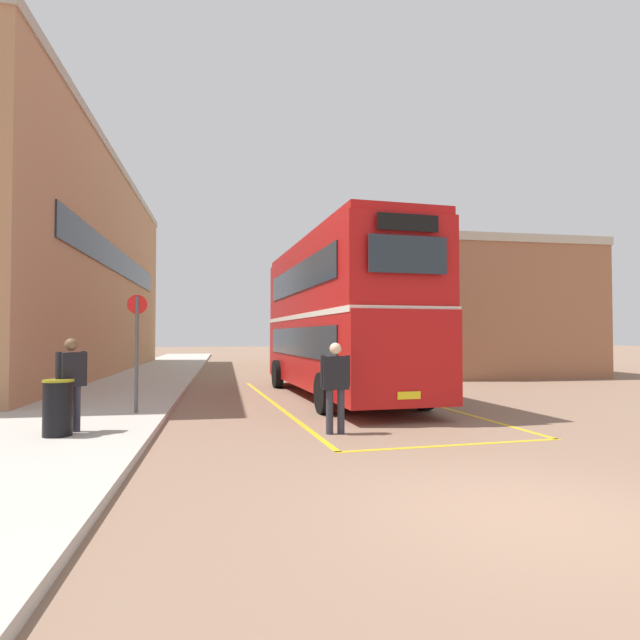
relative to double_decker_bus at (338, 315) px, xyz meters
The scene contains 11 objects.
ground_plane 4.57m from the double_decker_bus, 92.93° to the left, with size 135.60×135.60×0.00m, color #846651.
sidewalk_left 9.45m from the double_decker_bus, 137.15° to the left, with size 4.00×57.60×0.14m, color #B2ADA3.
brick_building_left 15.11m from the double_decker_bus, 136.70° to the left, with size 5.23×25.71×9.99m.
depot_building_right 14.36m from the double_decker_bus, 49.95° to the left, with size 7.99×13.40×6.18m.
double_decker_bus is the anchor object (origin of this frame).
single_deck_bus 16.96m from the double_decker_bus, 82.75° to the left, with size 3.21×10.04×3.02m.
pedestrian_boarding 6.17m from the double_decker_bus, 102.78° to the right, with size 0.59×0.25×1.75m.
pedestrian_waiting_near 8.42m from the double_decker_bus, 137.73° to the right, with size 0.48×0.50×1.70m.
litter_bin 8.80m from the double_decker_bus, 136.87° to the right, with size 0.51×0.51×0.98m.
bus_stop_sign 6.34m from the double_decker_bus, 148.84° to the right, with size 0.44×0.10×2.67m.
bay_marking_yellow 3.18m from the double_decker_bus, 88.00° to the right, with size 5.18×12.75×0.01m.
Camera 1 is at (-3.22, -5.10, 1.89)m, focal length 29.34 mm.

